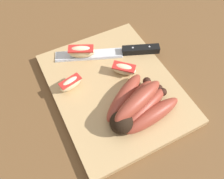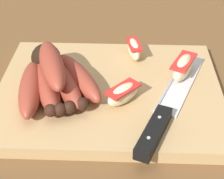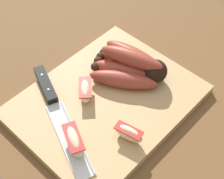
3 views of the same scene
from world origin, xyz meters
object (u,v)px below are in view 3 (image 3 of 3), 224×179
Objects in this scene: banana_bunch at (131,66)px; chefs_knife at (53,102)px; apple_wedge_middle at (74,140)px; apple_wedge_far at (129,133)px; apple_wedge_near at (85,90)px.

banana_bunch is 0.64× the size of chefs_knife.
apple_wedge_middle reaches higher than apple_wedge_far.
banana_bunch is at bearing 39.96° from apple_wedge_far.
chefs_knife is 0.07m from apple_wedge_near.
chefs_knife is 4.40× the size of apple_wedge_near.
apple_wedge_near is at bearing -27.14° from chefs_knife.
banana_bunch is at bearing -13.81° from apple_wedge_near.
apple_wedge_near is at bearing 36.26° from apple_wedge_middle.
chefs_knife is at bearing 104.58° from apple_wedge_far.
apple_wedge_near reaches higher than chefs_knife.
chefs_knife is at bearing 69.83° from apple_wedge_middle.
apple_wedge_near is 0.12m from apple_wedge_middle.
apple_wedge_middle is (-0.10, -0.07, 0.00)m from apple_wedge_near.
apple_wedge_middle is (-0.21, -0.05, -0.00)m from banana_bunch.
apple_wedge_far is (-0.13, -0.11, -0.01)m from banana_bunch.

